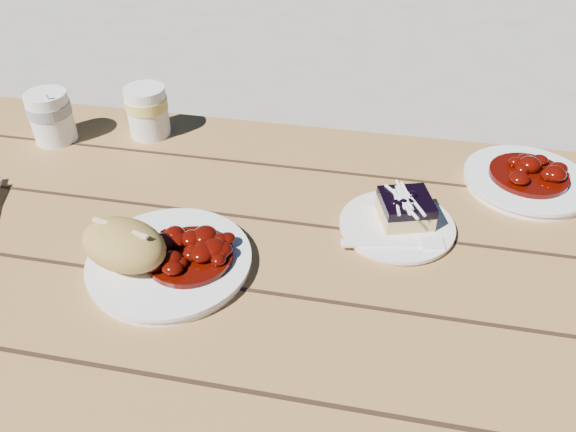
% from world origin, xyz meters
% --- Properties ---
extents(picnic_table, '(2.00, 1.55, 0.75)m').
position_xyz_m(picnic_table, '(0.00, -0.00, 0.59)').
color(picnic_table, brown).
rests_on(picnic_table, ground).
extents(main_plate, '(0.23, 0.23, 0.02)m').
position_xyz_m(main_plate, '(0.04, -0.05, 0.76)').
color(main_plate, white).
rests_on(main_plate, picnic_table).
extents(goulash_stew, '(0.13, 0.13, 0.04)m').
position_xyz_m(goulash_stew, '(0.07, -0.05, 0.79)').
color(goulash_stew, '#460702').
rests_on(goulash_stew, main_plate).
extents(bread_roll, '(0.15, 0.12, 0.07)m').
position_xyz_m(bread_roll, '(-0.02, -0.07, 0.80)').
color(bread_roll, '#AE8D43').
rests_on(bread_roll, main_plate).
extents(dessert_plate, '(0.18, 0.18, 0.01)m').
position_xyz_m(dessert_plate, '(0.36, 0.10, 0.76)').
color(dessert_plate, white).
rests_on(dessert_plate, picnic_table).
extents(blueberry_cake, '(0.10, 0.10, 0.05)m').
position_xyz_m(blueberry_cake, '(0.37, 0.11, 0.78)').
color(blueberry_cake, '#D8BB76').
rests_on(blueberry_cake, dessert_plate).
extents(fork_dessert, '(0.16, 0.05, 0.00)m').
position_xyz_m(fork_dessert, '(0.34, 0.04, 0.76)').
color(fork_dessert, white).
rests_on(fork_dessert, dessert_plate).
extents(coffee_cup, '(0.08, 0.08, 0.10)m').
position_xyz_m(coffee_cup, '(-0.32, 0.25, 0.80)').
color(coffee_cup, white).
rests_on(coffee_cup, picnic_table).
extents(second_plate, '(0.21, 0.21, 0.02)m').
position_xyz_m(second_plate, '(0.58, 0.27, 0.76)').
color(second_plate, white).
rests_on(second_plate, picnic_table).
extents(second_stew, '(0.13, 0.13, 0.04)m').
position_xyz_m(second_stew, '(0.58, 0.27, 0.79)').
color(second_stew, '#460702').
rests_on(second_stew, second_plate).
extents(second_cup, '(0.08, 0.08, 0.10)m').
position_xyz_m(second_cup, '(-0.14, 0.31, 0.80)').
color(second_cup, white).
rests_on(second_cup, picnic_table).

